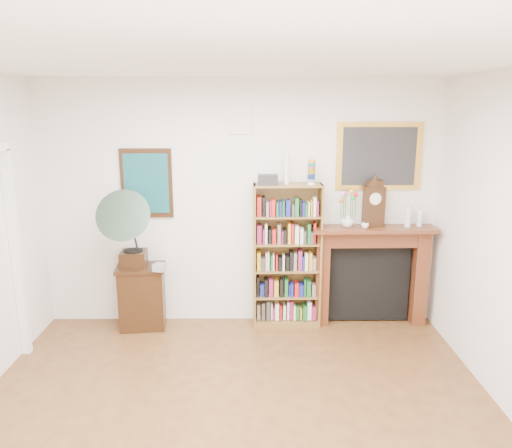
% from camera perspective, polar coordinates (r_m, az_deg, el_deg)
% --- Properties ---
extents(room, '(4.51, 5.01, 2.81)m').
position_cam_1_polar(room, '(3.28, -2.91, -6.35)').
color(room, '#552D19').
rests_on(room, ground).
extents(teal_poster, '(0.58, 0.04, 0.78)m').
position_cam_1_polar(teal_poster, '(5.75, -12.40, 4.57)').
color(teal_poster, black).
rests_on(teal_poster, back_wall).
extents(small_picture, '(0.26, 0.04, 0.30)m').
position_cam_1_polar(small_picture, '(5.56, -1.91, 11.82)').
color(small_picture, white).
rests_on(small_picture, back_wall).
extents(gilt_painting, '(0.95, 0.04, 0.75)m').
position_cam_1_polar(gilt_painting, '(5.76, 13.86, 7.51)').
color(gilt_painting, gold).
rests_on(gilt_painting, back_wall).
extents(bookshelf, '(0.77, 0.28, 1.91)m').
position_cam_1_polar(bookshelf, '(5.66, 3.57, -2.79)').
color(bookshelf, brown).
rests_on(bookshelf, floor).
extents(side_cabinet, '(0.58, 0.45, 0.74)m').
position_cam_1_polar(side_cabinet, '(5.92, -12.88, -8.11)').
color(side_cabinet, black).
rests_on(side_cabinet, floor).
extents(fireplace, '(1.39, 0.35, 1.17)m').
position_cam_1_polar(fireplace, '(5.93, 12.95, -4.73)').
color(fireplace, '#481E10').
rests_on(fireplace, floor).
extents(gramophone, '(0.59, 0.73, 0.92)m').
position_cam_1_polar(gramophone, '(5.55, -14.41, -0.05)').
color(gramophone, black).
rests_on(gramophone, side_cabinet).
extents(cd_stack, '(0.15, 0.15, 0.08)m').
position_cam_1_polar(cd_stack, '(5.59, -10.98, -4.87)').
color(cd_stack, '#B1B2BE').
rests_on(cd_stack, side_cabinet).
extents(mantel_clock, '(0.24, 0.16, 0.52)m').
position_cam_1_polar(mantel_clock, '(5.72, 13.30, 2.18)').
color(mantel_clock, black).
rests_on(mantel_clock, fireplace).
extents(flower_vase, '(0.17, 0.17, 0.15)m').
position_cam_1_polar(flower_vase, '(5.68, 10.42, 0.44)').
color(flower_vase, silver).
rests_on(flower_vase, fireplace).
extents(teacup, '(0.11, 0.11, 0.07)m').
position_cam_1_polar(teacup, '(5.66, 12.35, -0.16)').
color(teacup, white).
rests_on(teacup, fireplace).
extents(bottle_left, '(0.07, 0.07, 0.24)m').
position_cam_1_polar(bottle_left, '(5.84, 16.97, 0.85)').
color(bottle_left, silver).
rests_on(bottle_left, fireplace).
extents(bottle_right, '(0.06, 0.06, 0.20)m').
position_cam_1_polar(bottle_right, '(5.91, 18.22, 0.70)').
color(bottle_right, silver).
rests_on(bottle_right, fireplace).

